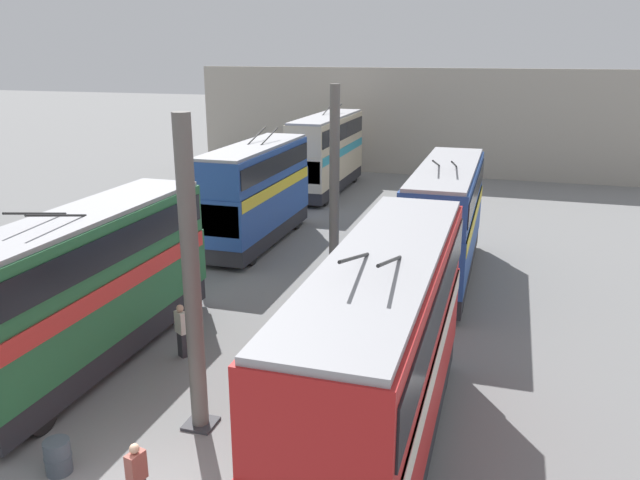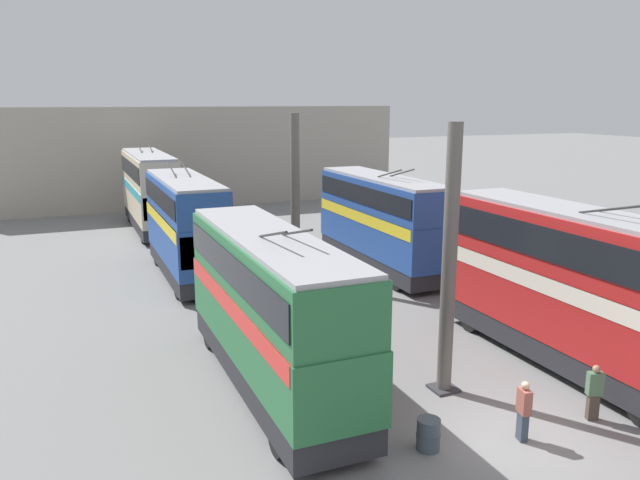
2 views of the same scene
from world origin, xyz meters
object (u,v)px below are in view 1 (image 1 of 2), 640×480
(bus_left_near, at_px, (382,349))
(person_by_right_row, at_px, (181,329))
(bus_right_near, at_px, (87,279))
(bus_right_far, at_px, (327,149))
(oil_drum, at_px, (58,457))
(bus_left_far, at_px, (445,215))
(person_aisle_foreground, at_px, (137,476))
(bus_right_mid, at_px, (256,188))

(bus_left_near, xyz_separation_m, person_by_right_row, (3.50, 7.19, -2.06))
(bus_right_near, height_order, person_by_right_row, bus_right_near)
(bus_right_near, height_order, bus_right_far, bus_right_far)
(bus_left_near, distance_m, bus_right_near, 9.97)
(oil_drum, bearing_deg, bus_left_far, -24.15)
(bus_right_far, relative_size, oil_drum, 12.78)
(bus_right_near, bearing_deg, person_aisle_foreground, -137.24)
(bus_right_mid, height_order, person_aisle_foreground, bus_right_mid)
(person_aisle_foreground, height_order, oil_drum, person_aisle_foreground)
(bus_right_near, relative_size, oil_drum, 12.69)
(bus_right_mid, distance_m, person_aisle_foreground, 19.64)
(bus_right_near, bearing_deg, bus_left_far, -41.51)
(bus_right_far, distance_m, person_by_right_row, 25.17)
(person_aisle_foreground, bearing_deg, bus_right_mid, 117.86)
(bus_left_far, distance_m, oil_drum, 17.55)
(oil_drum, bearing_deg, bus_right_near, 27.45)
(bus_right_mid, xyz_separation_m, bus_right_far, (12.70, 0.00, 0.12))
(person_aisle_foreground, distance_m, oil_drum, 2.63)
(person_aisle_foreground, bearing_deg, bus_right_far, 111.92)
(bus_right_mid, bearing_deg, oil_drum, -172.03)
(bus_right_mid, bearing_deg, bus_right_near, -180.00)
(bus_right_mid, xyz_separation_m, oil_drum, (-18.30, -2.56, -2.45))
(bus_left_near, xyz_separation_m, bus_right_near, (2.40, 9.67, -0.24))
(person_by_right_row, xyz_separation_m, oil_drum, (-6.03, -0.07, -0.54))
(bus_left_far, height_order, person_aisle_foreground, bus_left_far)
(bus_right_mid, bearing_deg, person_aisle_foreground, -164.92)
(bus_right_far, height_order, oil_drum, bus_right_far)
(bus_left_near, height_order, bus_right_near, bus_left_near)
(bus_right_mid, bearing_deg, person_by_right_row, -168.54)
(bus_left_near, distance_m, person_by_right_row, 8.25)
(bus_right_far, bearing_deg, oil_drum, -175.28)
(bus_left_near, height_order, person_by_right_row, bus_left_near)
(bus_right_mid, bearing_deg, bus_left_far, -104.14)
(bus_left_far, xyz_separation_m, oil_drum, (-15.86, 7.11, -2.40))
(bus_left_near, height_order, oil_drum, bus_left_near)
(bus_left_near, relative_size, person_by_right_row, 6.04)
(bus_right_mid, bearing_deg, bus_right_far, 0.00)
(bus_left_far, relative_size, person_aisle_foreground, 6.25)
(bus_left_far, xyz_separation_m, bus_right_mid, (2.44, 9.67, 0.05))
(bus_right_near, relative_size, person_by_right_row, 5.90)
(bus_left_far, distance_m, bus_right_mid, 9.98)
(bus_left_far, relative_size, bus_right_mid, 1.10)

